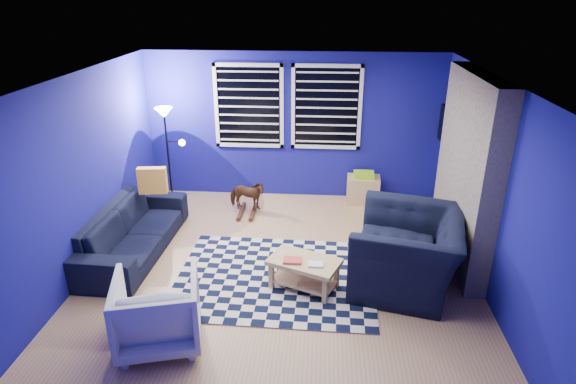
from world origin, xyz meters
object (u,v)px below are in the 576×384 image
object	(u,v)px
tv	(448,129)
sofa	(132,231)
coffee_table	(304,268)
floor_lamp	(166,127)
armchair_bent	(158,310)
cabinet	(363,189)
armchair_big	(407,251)
rocking_horse	(247,195)

from	to	relation	value
tv	sofa	xyz separation A→B (m)	(-4.55, -1.70, -1.07)
tv	coffee_table	world-z (taller)	tv
sofa	floor_lamp	world-z (taller)	floor_lamp
tv	armchair_bent	bearing A→B (deg)	-135.57
cabinet	floor_lamp	world-z (taller)	floor_lamp
sofa	coffee_table	size ratio (longest dim) A/B	2.34
sofa	floor_lamp	xyz separation A→B (m)	(0.09, 1.59, 1.05)
armchair_big	armchair_bent	size ratio (longest dim) A/B	1.65
tv	armchair_big	distance (m)	2.57
sofa	armchair_bent	size ratio (longest dim) A/B	2.62
armchair_bent	floor_lamp	size ratio (longest dim) A/B	0.51
sofa	tv	bearing A→B (deg)	-67.30
rocking_horse	cabinet	size ratio (longest dim) A/B	1.06
tv	cabinet	xyz separation A→B (m)	(-1.23, 0.25, -1.15)
armchair_big	cabinet	size ratio (longest dim) A/B	2.45
coffee_table	tv	bearing A→B (deg)	48.83
coffee_table	cabinet	size ratio (longest dim) A/B	1.66
armchair_bent	rocking_horse	xyz separation A→B (m)	(0.43, 3.15, -0.06)
sofa	rocking_horse	size ratio (longest dim) A/B	3.68
tv	armchair_big	xyz separation A→B (m)	(-0.87, -2.23, -0.94)
armchair_bent	coffee_table	xyz separation A→B (m)	(1.45, 1.08, -0.10)
armchair_bent	cabinet	world-z (taller)	armchair_bent
armchair_big	rocking_horse	xyz separation A→B (m)	(-2.27, 1.86, -0.13)
armchair_bent	floor_lamp	xyz separation A→B (m)	(-0.88, 3.40, 0.99)
rocking_horse	armchair_big	bearing A→B (deg)	-121.10
tv	sofa	size ratio (longest dim) A/B	0.45
rocking_horse	floor_lamp	distance (m)	1.70
sofa	armchair_big	xyz separation A→B (m)	(3.67, -0.53, 0.13)
floor_lamp	cabinet	bearing A→B (deg)	6.25
armchair_bent	rocking_horse	size ratio (longest dim) A/B	1.40
floor_lamp	coffee_table	bearing A→B (deg)	-44.95
floor_lamp	sofa	bearing A→B (deg)	-93.28
tv	sofa	bearing A→B (deg)	-159.52
armchair_big	rocking_horse	distance (m)	2.94
sofa	armchair_big	bearing A→B (deg)	-95.98
floor_lamp	armchair_bent	bearing A→B (deg)	-75.57
tv	floor_lamp	world-z (taller)	tv
sofa	coffee_table	world-z (taller)	sofa
armchair_bent	coffee_table	bearing A→B (deg)	-158.08
floor_lamp	tv	bearing A→B (deg)	1.33
cabinet	sofa	bearing A→B (deg)	-146.12
tv	coffee_table	distance (m)	3.41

